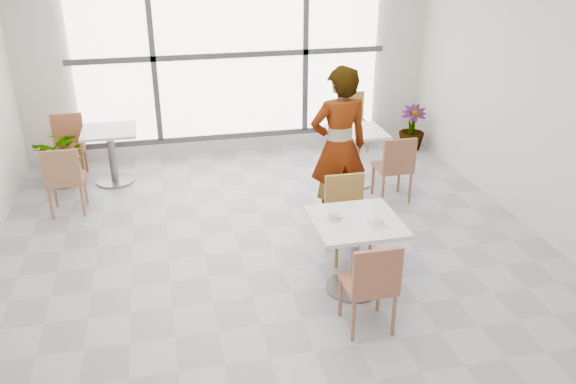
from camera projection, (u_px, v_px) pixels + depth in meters
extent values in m
plane|color=#9E9EA5|center=(282.00, 268.00, 6.05)|extent=(7.00, 7.00, 0.00)
plane|color=silver|center=(230.00, 54.00, 8.52)|extent=(6.00, 0.00, 6.00)
plane|color=silver|center=(567.00, 109.00, 6.02)|extent=(0.00, 7.00, 7.00)
cube|color=white|center=(231.00, 55.00, 8.47)|extent=(4.40, 0.04, 2.40)
cube|color=#3F3F42|center=(231.00, 55.00, 8.44)|extent=(4.60, 0.05, 0.08)
cube|color=#3F3F42|center=(153.00, 59.00, 8.22)|extent=(0.08, 0.05, 2.40)
cube|color=#3F3F42|center=(305.00, 52.00, 8.66)|extent=(0.08, 0.05, 2.40)
cube|color=#3F3F42|center=(235.00, 136.00, 8.95)|extent=(4.60, 0.05, 0.08)
cube|color=silver|center=(356.00, 222.00, 5.41)|extent=(0.80, 0.80, 0.04)
cylinder|color=slate|center=(354.00, 257.00, 5.57)|extent=(0.10, 0.10, 0.71)
cylinder|color=slate|center=(353.00, 287.00, 5.71)|extent=(0.52, 0.52, 0.03)
cube|color=#9E5E43|center=(368.00, 284.00, 5.02)|extent=(0.42, 0.42, 0.04)
cube|color=#9E5E43|center=(378.00, 273.00, 4.76)|extent=(0.42, 0.04, 0.42)
cylinder|color=#9E5E43|center=(379.00, 291.00, 5.31)|extent=(0.04, 0.04, 0.41)
cylinder|color=#9E5E43|center=(394.00, 315.00, 4.99)|extent=(0.04, 0.04, 0.41)
cylinder|color=#9E5E43|center=(340.00, 296.00, 5.24)|extent=(0.04, 0.04, 0.41)
cylinder|color=#9E5E43|center=(353.00, 321.00, 4.92)|extent=(0.04, 0.04, 0.41)
cube|color=olive|center=(349.00, 221.00, 6.09)|extent=(0.42, 0.42, 0.04)
cube|color=olive|center=(344.00, 193.00, 6.16)|extent=(0.42, 0.04, 0.42)
cylinder|color=olive|center=(337.00, 250.00, 5.98)|extent=(0.04, 0.04, 0.41)
cylinder|color=olive|center=(327.00, 233.00, 6.30)|extent=(0.04, 0.04, 0.41)
cylinder|color=olive|center=(370.00, 246.00, 6.06)|extent=(0.04, 0.04, 0.41)
cylinder|color=olive|center=(359.00, 230.00, 6.37)|extent=(0.04, 0.04, 0.41)
cylinder|color=white|center=(375.00, 224.00, 5.33)|extent=(0.21, 0.21, 0.01)
cylinder|color=white|center=(375.00, 220.00, 5.31)|extent=(0.16, 0.16, 0.07)
torus|color=white|center=(376.00, 216.00, 5.30)|extent=(0.16, 0.16, 0.01)
cylinder|color=beige|center=(375.00, 220.00, 5.31)|extent=(0.14, 0.14, 0.05)
cylinder|color=beige|center=(380.00, 215.00, 5.31)|extent=(0.03, 0.03, 0.01)
cylinder|color=beige|center=(378.00, 216.00, 5.30)|extent=(0.03, 0.03, 0.02)
cylinder|color=#F0E99B|center=(372.00, 215.00, 5.33)|extent=(0.03, 0.03, 0.01)
cylinder|color=beige|center=(379.00, 218.00, 5.26)|extent=(0.03, 0.03, 0.01)
cylinder|color=beige|center=(376.00, 216.00, 5.30)|extent=(0.03, 0.03, 0.01)
cylinder|color=#F3EC9D|center=(376.00, 215.00, 5.31)|extent=(0.03, 0.03, 0.01)
cylinder|color=beige|center=(376.00, 217.00, 5.29)|extent=(0.03, 0.03, 0.02)
cylinder|color=#F0E99A|center=(376.00, 217.00, 5.27)|extent=(0.03, 0.03, 0.01)
cylinder|color=beige|center=(376.00, 218.00, 5.26)|extent=(0.03, 0.03, 0.02)
cylinder|color=beige|center=(374.00, 215.00, 5.31)|extent=(0.03, 0.03, 0.01)
cylinder|color=beige|center=(376.00, 218.00, 5.26)|extent=(0.03, 0.03, 0.02)
cylinder|color=#F1E39B|center=(376.00, 217.00, 5.30)|extent=(0.03, 0.03, 0.02)
cylinder|color=#F7EA9F|center=(374.00, 218.00, 5.26)|extent=(0.03, 0.03, 0.02)
cylinder|color=beige|center=(373.00, 217.00, 5.26)|extent=(0.03, 0.03, 0.02)
cylinder|color=silver|center=(333.00, 219.00, 5.41)|extent=(0.13, 0.13, 0.01)
cylinder|color=silver|center=(333.00, 216.00, 5.39)|extent=(0.08, 0.08, 0.06)
torus|color=silver|center=(338.00, 216.00, 5.40)|extent=(0.05, 0.01, 0.05)
cylinder|color=black|center=(333.00, 214.00, 5.38)|extent=(0.07, 0.07, 0.00)
cube|color=#AFAFB3|center=(339.00, 219.00, 5.40)|extent=(0.09, 0.05, 0.00)
sphere|color=#AFAFB3|center=(342.00, 218.00, 5.42)|extent=(0.02, 0.02, 0.02)
imported|color=black|center=(339.00, 147.00, 6.63)|extent=(0.71, 0.49, 1.86)
cube|color=silver|center=(109.00, 131.00, 7.77)|extent=(0.70, 0.70, 0.04)
cylinder|color=slate|center=(112.00, 157.00, 7.92)|extent=(0.10, 0.10, 0.71)
cylinder|color=slate|center=(116.00, 181.00, 8.06)|extent=(0.52, 0.52, 0.03)
cube|color=white|center=(357.00, 132.00, 7.74)|extent=(0.70, 0.70, 0.04)
cylinder|color=gray|center=(356.00, 158.00, 7.89)|extent=(0.10, 0.10, 0.71)
cylinder|color=gray|center=(355.00, 182.00, 8.03)|extent=(0.52, 0.52, 0.03)
cube|color=#986544|center=(66.00, 179.00, 7.06)|extent=(0.42, 0.42, 0.04)
cube|color=#986544|center=(61.00, 167.00, 6.80)|extent=(0.42, 0.04, 0.42)
cylinder|color=#986544|center=(85.00, 189.00, 7.35)|extent=(0.04, 0.04, 0.41)
cylinder|color=#986544|center=(83.00, 201.00, 7.03)|extent=(0.04, 0.04, 0.41)
cylinder|color=#986544|center=(55.00, 192.00, 7.28)|extent=(0.04, 0.04, 0.41)
cylinder|color=#986544|center=(51.00, 204.00, 6.96)|extent=(0.04, 0.04, 0.41)
cube|color=#A45838|center=(69.00, 149.00, 8.01)|extent=(0.42, 0.42, 0.04)
cube|color=#A45838|center=(67.00, 128.00, 8.08)|extent=(0.42, 0.04, 0.42)
cylinder|color=#A45838|center=(56.00, 170.00, 7.91)|extent=(0.04, 0.04, 0.41)
cylinder|color=#A45838|center=(59.00, 160.00, 8.23)|extent=(0.04, 0.04, 0.41)
cylinder|color=#A45838|center=(84.00, 168.00, 7.98)|extent=(0.04, 0.04, 0.41)
cylinder|color=#A45838|center=(86.00, 158.00, 8.30)|extent=(0.04, 0.04, 0.41)
cube|color=brown|center=(392.00, 167.00, 7.40)|extent=(0.42, 0.42, 0.04)
cube|color=brown|center=(400.00, 156.00, 7.14)|extent=(0.42, 0.04, 0.42)
cylinder|color=brown|center=(399.00, 177.00, 7.69)|extent=(0.04, 0.04, 0.41)
cylinder|color=brown|center=(410.00, 188.00, 7.37)|extent=(0.04, 0.04, 0.41)
cylinder|color=brown|center=(373.00, 179.00, 7.62)|extent=(0.04, 0.04, 0.41)
cylinder|color=brown|center=(383.00, 191.00, 7.30)|extent=(0.04, 0.04, 0.41)
cube|color=olive|center=(354.00, 123.00, 9.04)|extent=(0.42, 0.42, 0.04)
cube|color=olive|center=(350.00, 105.00, 9.11)|extent=(0.42, 0.04, 0.42)
cylinder|color=olive|center=(346.00, 142.00, 8.94)|extent=(0.04, 0.04, 0.41)
cylinder|color=olive|center=(339.00, 134.00, 9.25)|extent=(0.04, 0.04, 0.41)
cylinder|color=olive|center=(368.00, 140.00, 9.01)|extent=(0.04, 0.04, 0.41)
cylinder|color=olive|center=(360.00, 132.00, 9.33)|extent=(0.04, 0.04, 0.41)
imported|color=#3E7C3D|center=(65.00, 157.00, 7.84)|extent=(0.84, 0.78, 0.79)
imported|color=#51783F|center=(412.00, 128.00, 9.07)|extent=(0.50, 0.50, 0.70)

